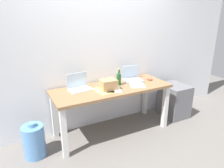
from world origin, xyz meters
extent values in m
plane|color=slate|center=(0.00, 0.00, 0.00)|extent=(8.00, 8.00, 0.00)
cube|color=white|center=(0.00, 0.38, 1.30)|extent=(5.20, 0.08, 2.60)
cube|color=olive|center=(0.00, 0.00, 0.71)|extent=(1.74, 0.65, 0.04)
cube|color=silver|center=(-0.81, -0.26, 0.35)|extent=(0.07, 0.07, 0.69)
cube|color=silver|center=(0.81, -0.26, 0.35)|extent=(0.07, 0.07, 0.69)
cube|color=silver|center=(-0.81, 0.26, 0.35)|extent=(0.07, 0.07, 0.69)
cube|color=silver|center=(0.81, 0.26, 0.35)|extent=(0.07, 0.07, 0.69)
cube|color=silver|center=(-0.45, 0.10, 0.74)|extent=(0.32, 0.23, 0.02)
cube|color=silver|center=(-0.46, 0.20, 0.85)|extent=(0.31, 0.05, 0.21)
cube|color=gray|center=(0.43, 0.11, 0.74)|extent=(0.34, 0.28, 0.02)
cube|color=silver|center=(0.45, 0.23, 0.85)|extent=(0.30, 0.09, 0.20)
cylinder|color=#1E5123|center=(0.14, 0.04, 0.82)|extent=(0.07, 0.07, 0.17)
cylinder|color=#1E5123|center=(0.14, 0.04, 0.94)|extent=(0.03, 0.03, 0.07)
cylinder|color=gold|center=(0.14, 0.04, 0.98)|extent=(0.03, 0.03, 0.01)
ellipsoid|color=#D84C38|center=(0.69, 0.02, 0.75)|extent=(0.10, 0.12, 0.03)
cube|color=tan|center=(-0.09, -0.06, 0.80)|extent=(0.23, 0.19, 0.15)
cube|color=#F4E06B|center=(-0.17, -0.06, 0.73)|extent=(0.24, 0.32, 0.00)
cube|color=white|center=(0.39, -0.07, 0.73)|extent=(0.30, 0.35, 0.00)
cube|color=white|center=(-0.02, -0.07, 0.73)|extent=(0.30, 0.35, 0.00)
cylinder|color=#598CC6|center=(-1.15, -0.05, 0.21)|extent=(0.27, 0.27, 0.43)
cylinder|color=#598CC6|center=(-1.15, -0.05, 0.45)|extent=(0.10, 0.10, 0.05)
cube|color=slate|center=(1.22, -0.03, 0.28)|extent=(0.40, 0.48, 0.57)
camera|label=1|loc=(-1.32, -2.52, 1.78)|focal=33.58mm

